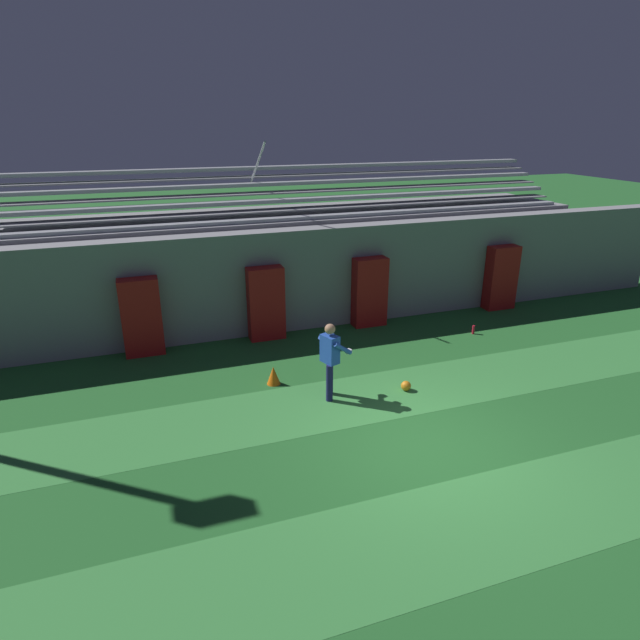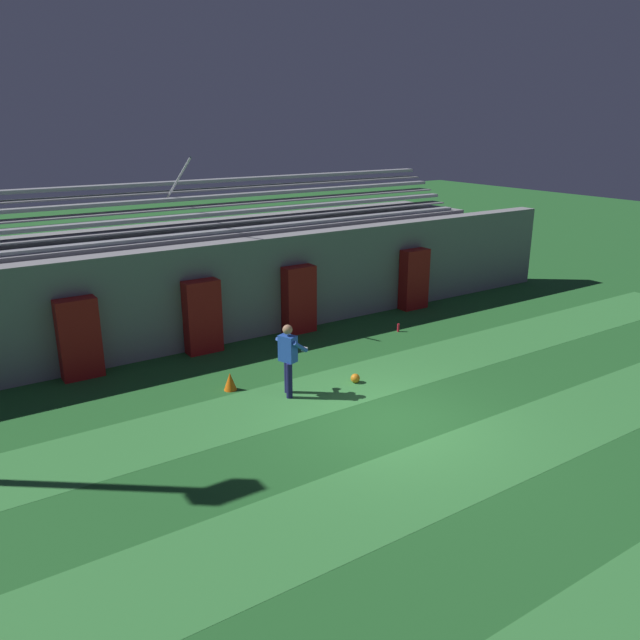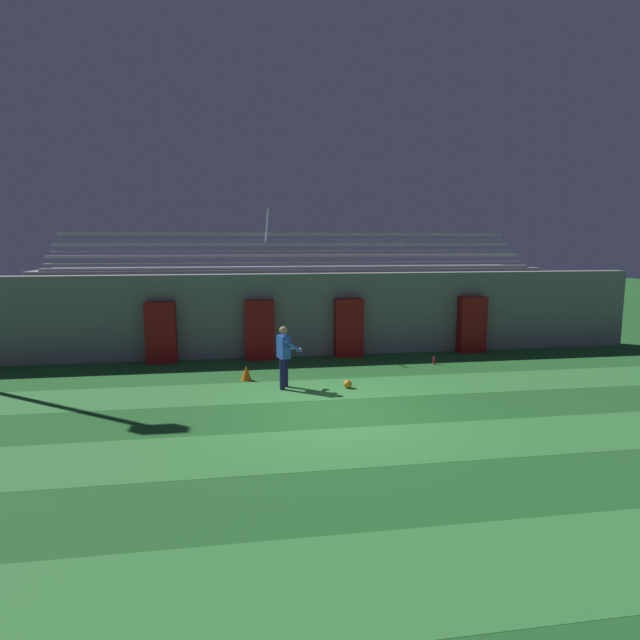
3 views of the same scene
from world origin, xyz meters
TOP-DOWN VIEW (x-y plane):
  - ground_plane at (0.00, 0.00)m, footprint 80.00×80.00m
  - turf_stripe_mid at (0.00, -1.98)m, footprint 28.00×2.01m
  - turf_stripe_far at (0.00, 2.04)m, footprint 28.00×2.01m
  - back_wall at (0.00, 6.50)m, footprint 24.00×0.60m
  - padding_pillar_gate_left at (-1.50, 5.95)m, footprint 0.95×0.44m
  - padding_pillar_gate_right at (1.50, 5.95)m, footprint 0.95×0.44m
  - padding_pillar_far_left at (-4.64, 5.95)m, footprint 0.95×0.44m
  - padding_pillar_far_right at (5.91, 5.95)m, footprint 0.95×0.44m
  - bleacher_stand at (-0.00, 8.49)m, footprint 18.00×3.35m
  - goalkeeper at (-1.02, 2.32)m, footprint 0.65×0.70m
  - soccer_ball at (0.63, 2.04)m, footprint 0.22×0.22m
  - traffic_cone at (-2.01, 3.30)m, footprint 0.30×0.30m
  - water_bottle at (3.93, 4.35)m, footprint 0.07×0.07m

SIDE VIEW (x-z plane):
  - ground_plane at x=0.00m, z-range 0.00..0.00m
  - turf_stripe_mid at x=0.00m, z-range 0.00..0.01m
  - turf_stripe_far at x=0.00m, z-range 0.00..0.01m
  - soccer_ball at x=0.63m, z-range 0.00..0.22m
  - water_bottle at x=3.93m, z-range 0.00..0.24m
  - traffic_cone at x=-2.01m, z-range 0.00..0.42m
  - goalkeeper at x=-1.02m, z-range 0.12..1.79m
  - padding_pillar_gate_left at x=-1.50m, z-range 0.00..1.97m
  - padding_pillar_gate_right at x=1.50m, z-range 0.00..1.97m
  - padding_pillar_far_left at x=-4.64m, z-range 0.00..1.97m
  - padding_pillar_far_right at x=5.91m, z-range 0.00..1.97m
  - back_wall at x=0.00m, z-range 0.00..2.80m
  - bleacher_stand at x=0.00m, z-range -1.01..4.01m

